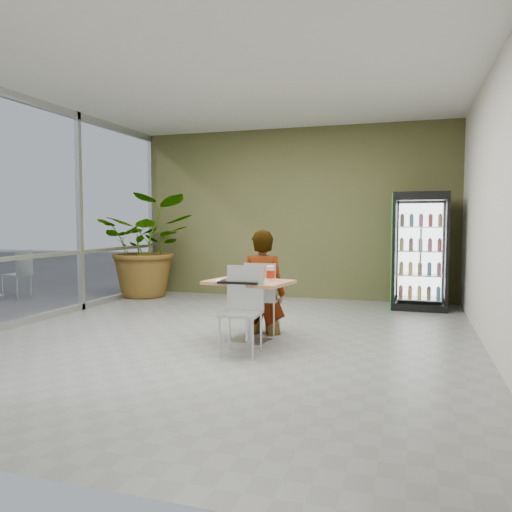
% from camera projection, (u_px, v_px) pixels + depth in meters
% --- Properties ---
extents(ground, '(7.00, 7.00, 0.00)m').
position_uv_depth(ground, '(227.00, 338.00, 6.21)').
color(ground, gray).
rests_on(ground, ground).
extents(room_envelope, '(6.00, 7.00, 3.20)m').
position_uv_depth(room_envelope, '(227.00, 209.00, 6.10)').
color(room_envelope, beige).
rests_on(room_envelope, ground).
extents(storefront_frame, '(0.10, 7.00, 3.20)m').
position_uv_depth(storefront_frame, '(27.00, 211.00, 6.99)').
color(storefront_frame, '#BABCBF').
rests_on(storefront_frame, ground).
extents(dining_table, '(1.05, 0.82, 0.75)m').
position_uv_depth(dining_table, '(249.00, 298.00, 5.93)').
color(dining_table, tan).
rests_on(dining_table, ground).
extents(chair_far, '(0.43, 0.44, 0.93)m').
position_uv_depth(chair_far, '(262.00, 292.00, 6.39)').
color(chair_far, '#BABCBF').
rests_on(chair_far, ground).
extents(chair_near, '(0.45, 0.45, 0.96)m').
position_uv_depth(chair_near, '(243.00, 302.00, 5.48)').
color(chair_near, '#BABCBF').
rests_on(chair_near, ground).
extents(seated_woman, '(0.63, 0.42, 1.65)m').
position_uv_depth(seated_woman, '(262.00, 293.00, 6.43)').
color(seated_woman, black).
rests_on(seated_woman, ground).
extents(pizza_plate, '(0.32, 0.28, 0.03)m').
position_uv_depth(pizza_plate, '(240.00, 279.00, 5.95)').
color(pizza_plate, white).
rests_on(pizza_plate, dining_table).
extents(soda_cup, '(0.10, 0.10, 0.18)m').
position_uv_depth(soda_cup, '(271.00, 274.00, 5.88)').
color(soda_cup, white).
rests_on(soda_cup, dining_table).
extents(napkin_stack, '(0.19, 0.19, 0.02)m').
position_uv_depth(napkin_stack, '(222.00, 281.00, 5.77)').
color(napkin_stack, white).
rests_on(napkin_stack, dining_table).
extents(cafeteria_tray, '(0.48, 0.36, 0.03)m').
position_uv_depth(cafeteria_tray, '(241.00, 282.00, 5.70)').
color(cafeteria_tray, black).
rests_on(cafeteria_tray, dining_table).
extents(beverage_fridge, '(0.89, 0.69, 1.92)m').
position_uv_depth(beverage_fridge, '(420.00, 251.00, 8.21)').
color(beverage_fridge, black).
rests_on(beverage_fridge, ground).
extents(potted_plant, '(2.23, 2.11, 1.96)m').
position_uv_depth(potted_plant, '(148.00, 246.00, 9.61)').
color(potted_plant, '#39692A').
rests_on(potted_plant, ground).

